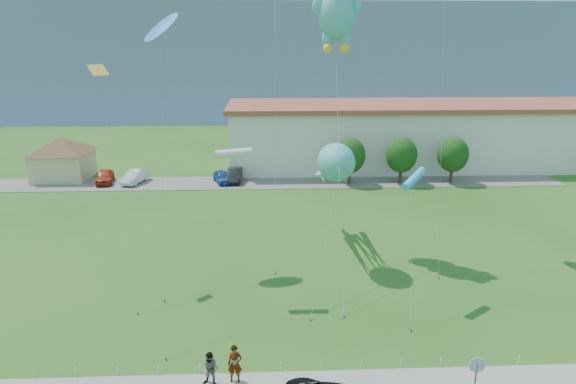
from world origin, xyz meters
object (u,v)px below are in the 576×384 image
(warehouse, at_px, (456,134))
(parked_car_blue, at_px, (223,177))
(pedestrian_left, at_px, (235,364))
(teddy_bear_kite, at_px, (337,9))
(parked_car_silver, at_px, (135,177))
(pedestrian_right, at_px, (211,369))
(pavilion, at_px, (62,154))
(stop_sign, at_px, (477,369))
(parked_car_red, at_px, (105,176))
(parked_car_black, at_px, (235,175))
(octopus_kite, at_px, (333,169))

(warehouse, bearing_deg, parked_car_blue, -163.76)
(pedestrian_left, height_order, teddy_bear_kite, teddy_bear_kite)
(parked_car_silver, bearing_deg, parked_car_blue, 13.17)
(pedestrian_right, bearing_deg, pavilion, 135.70)
(warehouse, distance_m, parked_car_silver, 41.94)
(parked_car_silver, height_order, teddy_bear_kite, teddy_bear_kite)
(pavilion, distance_m, stop_sign, 53.90)
(teddy_bear_kite, bearing_deg, warehouse, 54.51)
(parked_car_silver, bearing_deg, stop_sign, -43.41)
(parked_car_blue, height_order, teddy_bear_kite, teddy_bear_kite)
(warehouse, xyz_separation_m, parked_car_blue, (-30.72, -8.95, -3.36))
(pedestrian_left, height_order, parked_car_red, pedestrian_left)
(parked_car_black, relative_size, teddy_bear_kite, 0.23)
(pedestrian_right, xyz_separation_m, teddy_bear_kite, (7.92, 17.70, 17.06))
(stop_sign, distance_m, parked_car_blue, 41.77)
(warehouse, height_order, teddy_bear_kite, teddy_bear_kite)
(warehouse, distance_m, pedestrian_left, 53.64)
(pedestrian_left, height_order, octopus_kite, octopus_kite)
(parked_car_red, xyz_separation_m, parked_car_blue, (13.71, -0.49, -0.07))
(pavilion, relative_size, parked_car_blue, 2.24)
(pavilion, xyz_separation_m, octopus_kite, (29.28, -25.03, 3.83))
(octopus_kite, bearing_deg, pavilion, 139.48)
(pavilion, height_order, parked_car_silver, pavilion)
(parked_car_red, height_order, parked_car_blue, parked_car_red)
(pedestrian_right, distance_m, parked_car_red, 41.16)
(stop_sign, height_order, parked_car_red, stop_sign)
(pedestrian_right, bearing_deg, parked_car_black, 108.92)
(stop_sign, height_order, parked_car_black, stop_sign)
(parked_car_silver, distance_m, parked_car_black, 11.61)
(parked_car_blue, bearing_deg, pedestrian_right, -104.36)
(octopus_kite, bearing_deg, parked_car_black, 110.81)
(stop_sign, xyz_separation_m, parked_car_black, (-12.80, 39.75, -1.04))
(parked_car_blue, bearing_deg, parked_car_silver, 160.26)
(pedestrian_right, xyz_separation_m, octopus_kite, (7.62, 15.32, 5.91))
(parked_car_blue, relative_size, octopus_kite, 0.27)
(parked_car_silver, height_order, parked_car_blue, parked_car_silver)
(stop_sign, bearing_deg, pedestrian_left, 169.00)
(warehouse, bearing_deg, pavilion, -173.16)
(pavilion, bearing_deg, parked_car_red, -23.77)
(parked_car_blue, distance_m, parked_car_black, 1.50)
(warehouse, relative_size, parked_car_silver, 13.53)
(pavilion, xyz_separation_m, parked_car_black, (20.70, -2.45, -2.20))
(parked_car_blue, distance_m, teddy_bear_kite, 28.13)
(stop_sign, distance_m, teddy_bear_kite, 25.66)
(pavilion, bearing_deg, stop_sign, -51.56)
(parked_car_blue, bearing_deg, warehouse, -1.75)
(pedestrian_left, distance_m, pedestrian_right, 1.15)
(stop_sign, xyz_separation_m, pedestrian_left, (-10.72, 2.08, -0.82))
(pedestrian_left, height_order, pedestrian_right, pedestrian_left)
(pedestrian_right, bearing_deg, parked_car_red, 130.47)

